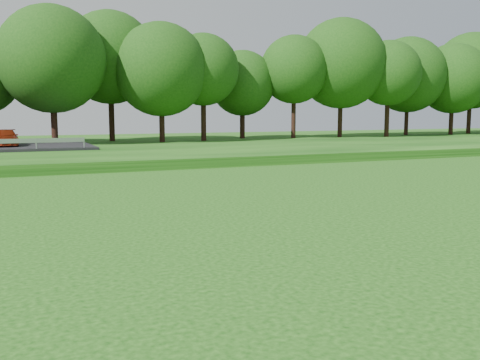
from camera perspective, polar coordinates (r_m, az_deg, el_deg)
name	(u,v)px	position (r m, az deg, el deg)	size (l,w,h in m)	color
berm	(227,145)	(47.66, -1.42, 3.71)	(130.00, 30.00, 0.60)	#103C0B
walking_path	(308,162)	(35.18, 7.31, 1.93)	(130.00, 1.60, 0.04)	gray
treeline	(210,60)	(51.52, -3.19, 12.65)	(104.00, 7.00, 15.00)	#16420F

